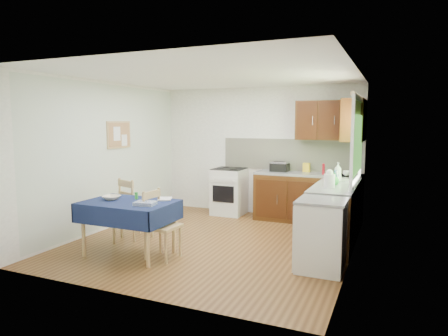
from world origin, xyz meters
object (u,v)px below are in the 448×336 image
at_px(dining_table, 129,209).
at_px(sandwich_press, 280,166).
at_px(kettle, 329,180).
at_px(chair_near, 160,222).
at_px(toaster, 279,167).
at_px(chair_far, 134,207).
at_px(dish_rack, 339,179).

bearing_deg(dining_table, sandwich_press, 48.94).
distance_m(sandwich_press, kettle, 1.94).
height_order(chair_near, toaster, toaster).
relative_size(dining_table, toaster, 4.91).
distance_m(dining_table, kettle, 2.82).
distance_m(chair_far, dish_rack, 3.26).
distance_m(chair_near, kettle, 2.43).
height_order(sandwich_press, dish_rack, sandwich_press).
height_order(dish_rack, kettle, kettle).
bearing_deg(chair_far, dish_rack, -135.57).
height_order(chair_near, dish_rack, dish_rack).
distance_m(toaster, dish_rack, 1.41).
bearing_deg(chair_far, kettle, -148.41).
relative_size(dining_table, dish_rack, 3.32).
bearing_deg(chair_near, dining_table, 100.87).
xyz_separation_m(chair_far, kettle, (2.89, 0.62, 0.51)).
xyz_separation_m(toaster, kettle, (1.14, -1.51, 0.03)).
bearing_deg(chair_far, toaster, -109.83).
bearing_deg(toaster, dining_table, -115.82).
xyz_separation_m(chair_far, sandwich_press, (1.74, 2.18, 0.49)).
xyz_separation_m(dining_table, dish_rack, (2.52, 2.04, 0.28)).
bearing_deg(chair_near, kettle, -54.55).
height_order(dining_table, toaster, toaster).
relative_size(dining_table, chair_near, 1.34).
bearing_deg(toaster, chair_far, -129.80).
bearing_deg(chair_far, sandwich_press, -109.11).
height_order(toaster, sandwich_press, toaster).
height_order(chair_far, chair_near, chair_far).
bearing_deg(sandwich_press, chair_far, -124.27).
bearing_deg(chair_near, toaster, -13.77).
bearing_deg(dish_rack, chair_near, -147.48).
xyz_separation_m(chair_far, chair_near, (0.87, -0.62, -0.02)).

